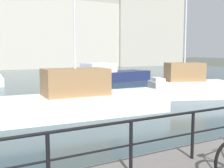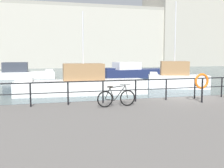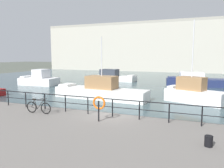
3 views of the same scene
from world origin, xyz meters
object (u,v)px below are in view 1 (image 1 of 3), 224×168
(harbor_building, at_px, (43,32))
(moored_white_yacht, at_px, (187,85))
(moored_red_daysailer, at_px, (107,75))
(moored_blue_motorboat, at_px, (72,101))

(harbor_building, bearing_deg, moored_white_yacht, -94.19)
(moored_red_daysailer, bearing_deg, harbor_building, -104.97)
(moored_white_yacht, relative_size, moored_red_daysailer, 0.76)
(moored_blue_motorboat, xyz_separation_m, moored_red_daysailer, (9.27, 13.45, -0.08))
(harbor_building, height_order, moored_blue_motorboat, harbor_building)
(harbor_building, bearing_deg, moored_blue_motorboat, -104.84)
(harbor_building, bearing_deg, moored_red_daysailer, -94.94)
(moored_blue_motorboat, bearing_deg, moored_white_yacht, -166.76)
(harbor_building, xyz_separation_m, moored_blue_motorboat, (-12.03, -45.39, -6.39))
(harbor_building, relative_size, moored_blue_motorboat, 8.03)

